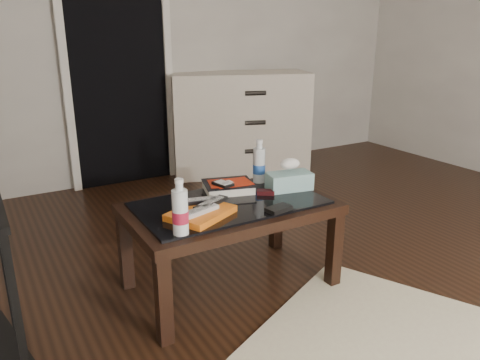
# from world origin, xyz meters

# --- Properties ---
(ground) EXTENTS (5.00, 5.00, 0.00)m
(ground) POSITION_xyz_m (0.00, 0.00, 0.00)
(ground) COLOR black
(ground) RESTS_ON ground
(doorway) EXTENTS (0.90, 0.08, 2.07)m
(doorway) POSITION_xyz_m (-0.40, 2.47, 1.02)
(doorway) COLOR black
(doorway) RESTS_ON ground
(coffee_table) EXTENTS (1.00, 0.60, 0.46)m
(coffee_table) POSITION_xyz_m (-0.47, 0.50, 0.40)
(coffee_table) COLOR black
(coffee_table) RESTS_ON ground
(dresser) EXTENTS (1.30, 0.87, 0.90)m
(dresser) POSITION_xyz_m (0.60, 2.23, 0.45)
(dresser) COLOR beige
(dresser) RESTS_ON ground
(magazines) EXTENTS (0.34, 0.31, 0.03)m
(magazines) POSITION_xyz_m (-0.67, 0.41, 0.48)
(magazines) COLOR orange
(magazines) RESTS_ON coffee_table
(remote_silver) EXTENTS (0.21, 0.10, 0.02)m
(remote_silver) POSITION_xyz_m (-0.69, 0.38, 0.50)
(remote_silver) COLOR silver
(remote_silver) RESTS_ON magazines
(remote_black_front) EXTENTS (0.20, 0.13, 0.02)m
(remote_black_front) POSITION_xyz_m (-0.60, 0.44, 0.50)
(remote_black_front) COLOR black
(remote_black_front) RESTS_ON magazines
(remote_black_back) EXTENTS (0.21, 0.10, 0.02)m
(remote_black_back) POSITION_xyz_m (-0.64, 0.49, 0.50)
(remote_black_back) COLOR black
(remote_black_back) RESTS_ON magazines
(textbook) EXTENTS (0.30, 0.26, 0.05)m
(textbook) POSITION_xyz_m (-0.40, 0.65, 0.48)
(textbook) COLOR black
(textbook) RESTS_ON coffee_table
(dvd_mailers) EXTENTS (0.22, 0.18, 0.01)m
(dvd_mailers) POSITION_xyz_m (-0.40, 0.64, 0.51)
(dvd_mailers) COLOR red
(dvd_mailers) RESTS_ON textbook
(ipod) EXTENTS (0.09, 0.12, 0.02)m
(ipod) POSITION_xyz_m (-0.45, 0.61, 0.52)
(ipod) COLOR black
(ipod) RESTS_ON dvd_mailers
(flip_phone) EXTENTS (0.10, 0.09, 0.02)m
(flip_phone) POSITION_xyz_m (-0.25, 0.50, 0.47)
(flip_phone) COLOR black
(flip_phone) RESTS_ON coffee_table
(wallet) EXTENTS (0.13, 0.09, 0.02)m
(wallet) POSITION_xyz_m (-0.33, 0.28, 0.47)
(wallet) COLOR black
(wallet) RESTS_ON coffee_table
(water_bottle_left) EXTENTS (0.07, 0.07, 0.24)m
(water_bottle_left) POSITION_xyz_m (-0.82, 0.28, 0.58)
(water_bottle_left) COLOR white
(water_bottle_left) RESTS_ON coffee_table
(water_bottle_right) EXTENTS (0.07, 0.07, 0.24)m
(water_bottle_right) POSITION_xyz_m (-0.18, 0.69, 0.58)
(water_bottle_right) COLOR silver
(water_bottle_right) RESTS_ON coffee_table
(tissue_box) EXTENTS (0.25, 0.16, 0.09)m
(tissue_box) POSITION_xyz_m (-0.11, 0.51, 0.51)
(tissue_box) COLOR teal
(tissue_box) RESTS_ON coffee_table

